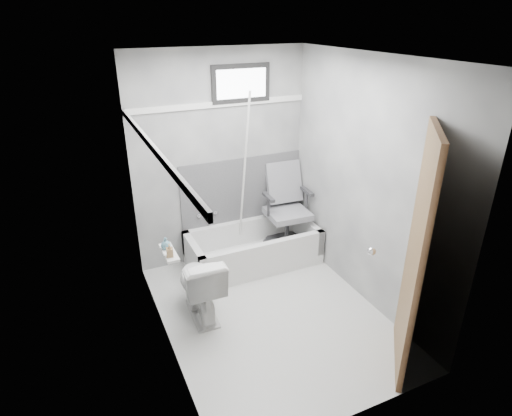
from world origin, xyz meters
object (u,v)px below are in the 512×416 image
office_chair (288,208)px  soap_bottle_b (166,243)px  toilet (200,285)px  soap_bottle_a (170,250)px  door (471,269)px  bathtub (253,247)px

office_chair → soap_bottle_b: bearing=-148.6°
office_chair → toilet: bearing=-149.0°
office_chair → toilet: size_ratio=1.42×
soap_bottle_a → door: bearing=-32.9°
soap_bottle_b → bathtub: bearing=35.4°
toilet → door: bearing=138.0°
toilet → door: size_ratio=0.34×
toilet → door: (1.60, -1.56, 0.66)m
door → soap_bottle_a: door is taller
bathtub → soap_bottle_a: (-1.17, -0.97, 0.76)m
soap_bottle_a → office_chair: bearing=31.9°
bathtub → office_chair: (0.47, 0.05, 0.40)m
toilet → door: door is taller
office_chair → door: (0.28, -2.26, 0.39)m
bathtub → office_chair: size_ratio=1.53×
toilet → soap_bottle_b: size_ratio=6.56×
toilet → door: 2.33m
bathtub → door: 2.46m
bathtub → door: (0.75, -2.21, 0.79)m
office_chair → toilet: (-1.32, -0.70, -0.27)m
door → soap_bottle_b: bearing=144.3°
bathtub → soap_bottle_b: soap_bottle_b is taller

